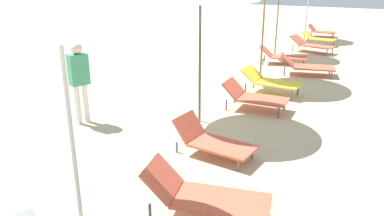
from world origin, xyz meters
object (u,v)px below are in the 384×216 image
Objects in this scene: lounger_fifth_inland at (270,81)px; lounger_farthest_shoreside at (321,31)px; lounger_third_shoreside at (204,195)px; lounger_farthest_inland at (318,38)px; lounger_sixth_shoreside at (311,44)px; lounger_sixth_inland at (282,56)px; lounger_fourth_shoreside at (254,96)px; umbrella_third at (57,9)px; lounger_fifth_shoreside at (306,65)px; lounger_fourth_inland at (212,140)px; person_walking_near at (79,76)px.

lounger_farthest_shoreside is at bearing 96.04° from lounger_fifth_inland.
lounger_third_shoreside is 12.76m from lounger_farthest_inland.
lounger_sixth_inland reaches higher than lounger_sixth_shoreside.
lounger_fifth_inland is 3.40m from lounger_sixth_inland.
lounger_fifth_inland is at bearing 88.93° from lounger_fourth_shoreside.
lounger_farthest_inland is at bearing 94.74° from lounger_fifth_inland.
umbrella_third is 1.98× the size of lounger_farthest_inland.
lounger_third_shoreside reaches higher than lounger_fifth_inland.
umbrella_third is at bearing -95.97° from lounger_fourth_shoreside.
lounger_fourth_shoreside is at bearing -109.64° from lounger_fifth_shoreside.
lounger_farthest_shoreside is (-0.90, 15.11, -0.06)m from lounger_third_shoreside.
lounger_third_shoreside is at bearing -78.65° from lounger_fifth_inland.
lounger_farthest_shoreside is at bearing 76.72° from lounger_sixth_inland.
lounger_fifth_inland is (0.01, 1.29, 0.02)m from lounger_fourth_shoreside.
lounger_fourth_inland is 0.83× the size of lounger_fifth_shoreside.
umbrella_third reaches higher than lounger_fourth_shoreside.
lounger_fourth_inland is 1.12× the size of lounger_farthest_shoreside.
lounger_fifth_shoreside is 1.45m from lounger_sixth_inland.
lounger_fifth_shoreside is at bearing -94.50° from person_walking_near.
lounger_fifth_inland reaches higher than lounger_fourth_inland.
lounger_fourth_shoreside is at bearing -94.62° from lounger_sixth_inland.
lounger_farthest_inland is (-0.67, 12.74, -0.03)m from lounger_third_shoreside.
lounger_sixth_inland is at bearing 101.69° from lounger_fourth_inland.
lounger_sixth_shoreside is 1.20× the size of lounger_farthest_inland.
lounger_fifth_shoreside is at bearing 93.33° from lounger_fourth_inland.
person_walking_near reaches higher than lounger_farthest_shoreside.
lounger_farthest_shoreside is (0.26, 6.41, -0.02)m from lounger_sixth_inland.
lounger_fourth_shoreside is 0.82× the size of lounger_sixth_shoreside.
lounger_sixth_shoreside is 1.05× the size of person_walking_near.
lounger_third_shoreside is at bearing -93.34° from lounger_sixth_inland.
lounger_farthest_shoreside is at bearing 102.34° from lounger_farthest_inland.
lounger_sixth_inland is 1.30× the size of lounger_farthest_shoreside.
umbrella_third is 1.65× the size of lounger_sixth_shoreside.
person_walking_near is (-3.48, 1.79, 0.66)m from lounger_third_shoreside.
umbrella_third reaches higher than lounger_fifth_inland.
person_walking_near is at bearing 141.86° from lounger_third_shoreside.
umbrella_third is at bearing -94.06° from lounger_fourth_inland.
lounger_fifth_shoreside is 2.32m from lounger_fifth_inland.
lounger_fifth_shoreside is at bearing -77.96° from lounger_farthest_inland.
lounger_sixth_inland is 0.99× the size of person_walking_near.
umbrella_third reaches higher than lounger_farthest_shoreside.
lounger_farthest_inland is (0.23, -2.36, 0.04)m from lounger_farthest_shoreside.
umbrella_third is 6.67m from lounger_fifth_inland.
lounger_fifth_inland is 0.90× the size of person_walking_near.
lounger_sixth_shoreside is 4.01m from lounger_farthest_shoreside.
umbrella_third reaches higher than lounger_farthest_inland.
lounger_fifth_shoreside is 1.14× the size of lounger_fifth_inland.
lounger_farthest_shoreside is at bearing 90.49° from lounger_fourth_shoreside.
lounger_farthest_shoreside is 0.88× the size of lounger_farthest_inland.
lounger_third_shoreside is 8.78m from lounger_sixth_inland.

